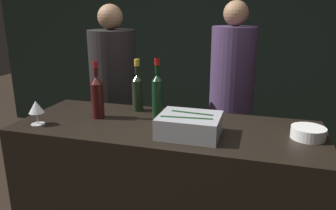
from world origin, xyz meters
The scene contains 11 objects.
wall_back_chalkboard centered at (0.00, 2.69, 1.40)m, with size 6.40×0.06×2.80m.
bar_counter centered at (0.00, 0.35, 0.50)m, with size 1.85×0.70×1.00m.
ice_bin_with_bottles centered at (0.17, 0.23, 1.06)m, with size 0.34×0.28×0.12m.
bowl_white centered at (0.80, 0.37, 1.03)m, with size 0.19×0.19×0.06m.
wine_glass centered at (-0.77, 0.15, 1.10)m, with size 0.09×0.09×0.15m.
candle_votive centered at (0.00, 0.50, 1.03)m, with size 0.06×0.06×0.06m.
red_wine_bottle_tall centered at (-0.47, 0.37, 1.15)m, with size 0.08×0.08×0.37m.
red_wine_bottle_burgundy centered at (-0.11, 0.52, 1.16)m, with size 0.07×0.07×0.38m.
champagne_bottle centered at (-0.28, 0.59, 1.14)m, with size 0.07×0.07×0.36m.
person_in_hoodie centered at (0.29, 1.40, 0.97)m, with size 0.39×0.39×1.75m.
person_blond_tee centered at (-0.71, 1.10, 0.95)m, with size 0.40×0.40×1.72m.
Camera 1 is at (0.54, -1.45, 1.68)m, focal length 35.00 mm.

